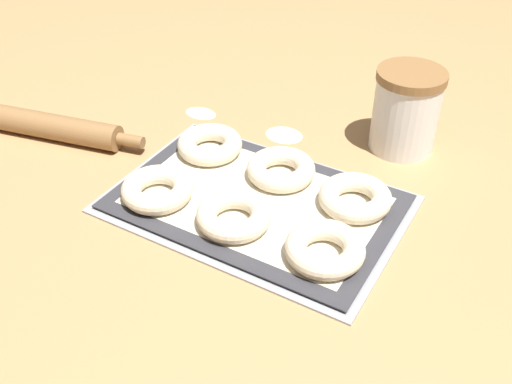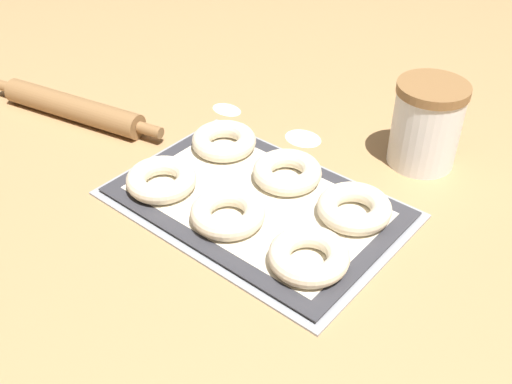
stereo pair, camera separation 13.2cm
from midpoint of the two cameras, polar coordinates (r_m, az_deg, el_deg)
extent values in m
plane|color=#A87F51|center=(0.99, 2.39, -1.67)|extent=(2.80, 2.80, 0.00)
cube|color=#93969B|center=(0.99, 3.80, -1.30)|extent=(0.47, 0.32, 0.01)
cube|color=#333338|center=(0.99, 3.81, -1.06)|extent=(0.45, 0.29, 0.00)
cube|color=beige|center=(0.99, 3.81, -1.04)|extent=(0.40, 0.24, 0.00)
torus|color=beige|center=(1.00, -5.34, 1.01)|extent=(0.12, 0.12, 0.03)
torus|color=beige|center=(0.93, 1.31, -2.20)|extent=(0.12, 0.12, 0.03)
torus|color=beige|center=(0.87, 9.40, -6.27)|extent=(0.12, 0.12, 0.03)
torus|color=beige|center=(1.10, 0.34, 4.74)|extent=(0.12, 0.12, 0.03)
torus|color=beige|center=(1.03, 6.66, 1.73)|extent=(0.12, 0.12, 0.03)
torus|color=beige|center=(0.97, 13.22, -1.70)|extent=(0.12, 0.12, 0.03)
cylinder|color=white|center=(1.12, 19.16, 5.59)|extent=(0.12, 0.12, 0.14)
cylinder|color=olive|center=(1.08, 20.00, 9.08)|extent=(0.12, 0.12, 0.02)
cylinder|color=olive|center=(1.25, -14.10, 7.71)|extent=(0.33, 0.12, 0.05)
cylinder|color=olive|center=(1.37, -20.20, 9.27)|extent=(0.05, 0.03, 0.02)
cylinder|color=olive|center=(1.15, -6.85, 5.73)|extent=(0.05, 0.03, 0.02)
ellipsoid|color=white|center=(1.17, 7.74, 4.99)|extent=(0.07, 0.06, 0.00)
ellipsoid|color=white|center=(1.25, 0.20, 7.77)|extent=(0.07, 0.05, 0.00)
camera|label=1|loc=(0.07, -86.14, 2.95)|focal=42.00mm
camera|label=2|loc=(0.07, 93.86, -2.95)|focal=42.00mm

